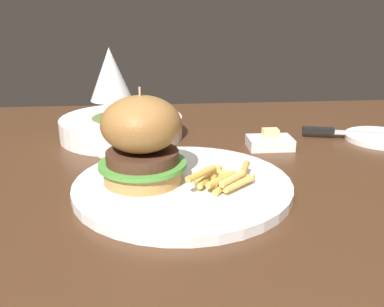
# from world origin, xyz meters

# --- Properties ---
(dining_table) EXTENTS (1.29, 0.93, 0.74)m
(dining_table) POSITION_xyz_m (0.00, 0.00, 0.66)
(dining_table) COLOR #472B19
(dining_table) RESTS_ON ground
(main_plate) EXTENTS (0.31, 0.31, 0.01)m
(main_plate) POSITION_xyz_m (0.03, -0.08, 0.75)
(main_plate) COLOR white
(main_plate) RESTS_ON dining_table
(burger_sandwich) EXTENTS (0.12, 0.12, 0.13)m
(burger_sandwich) POSITION_xyz_m (-0.02, -0.08, 0.81)
(burger_sandwich) COLOR #B78447
(burger_sandwich) RESTS_ON main_plate
(fries_pile) EXTENTS (0.10, 0.09, 0.03)m
(fries_pile) POSITION_xyz_m (0.09, -0.10, 0.77)
(fries_pile) COLOR #E0B251
(fries_pile) RESTS_ON main_plate
(wine_glass) EXTENTS (0.07, 0.07, 0.18)m
(wine_glass) POSITION_xyz_m (-0.07, 0.08, 0.87)
(wine_glass) COLOR silver
(wine_glass) RESTS_ON dining_table
(bread_plate) EXTENTS (0.13, 0.13, 0.01)m
(bread_plate) POSITION_xyz_m (0.43, 0.12, 0.74)
(bread_plate) COLOR white
(bread_plate) RESTS_ON dining_table
(table_knife) EXTENTS (0.23, 0.07, 0.01)m
(table_knife) POSITION_xyz_m (0.38, 0.13, 0.75)
(table_knife) COLOR silver
(table_knife) RESTS_ON bread_plate
(butter_dish) EXTENTS (0.08, 0.05, 0.04)m
(butter_dish) POSITION_xyz_m (0.20, 0.09, 0.75)
(butter_dish) COLOR white
(butter_dish) RESTS_ON dining_table
(soup_bowl) EXTENTS (0.24, 0.24, 0.05)m
(soup_bowl) POSITION_xyz_m (-0.07, 0.18, 0.76)
(soup_bowl) COLOR white
(soup_bowl) RESTS_ON dining_table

